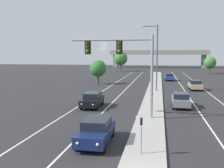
% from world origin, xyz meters
% --- Properties ---
extents(median_island, '(2.40, 110.00, 0.15)m').
position_xyz_m(median_island, '(0.00, 18.00, 0.07)').
color(median_island, '#9E9B93').
rests_on(median_island, ground).
extents(lane_stripe_oncoming_center, '(0.14, 100.00, 0.01)m').
position_xyz_m(lane_stripe_oncoming_center, '(-4.70, 25.00, 0.00)').
color(lane_stripe_oncoming_center, silver).
rests_on(lane_stripe_oncoming_center, ground).
extents(lane_stripe_receding_center, '(0.14, 100.00, 0.01)m').
position_xyz_m(lane_stripe_receding_center, '(4.70, 25.00, 0.00)').
color(lane_stripe_receding_center, silver).
rests_on(lane_stripe_receding_center, ground).
extents(edge_stripe_left, '(0.14, 100.00, 0.01)m').
position_xyz_m(edge_stripe_left, '(-8.00, 25.00, 0.00)').
color(edge_stripe_left, silver).
rests_on(edge_stripe_left, ground).
extents(edge_stripe_right, '(0.14, 100.00, 0.01)m').
position_xyz_m(edge_stripe_right, '(8.00, 25.00, 0.00)').
color(edge_stripe_right, silver).
rests_on(edge_stripe_right, ground).
extents(overhead_signal_mast, '(7.28, 0.44, 7.20)m').
position_xyz_m(overhead_signal_mast, '(-2.24, 12.21, 5.33)').
color(overhead_signal_mast, gray).
rests_on(overhead_signal_mast, median_island).
extents(median_sign_post, '(0.60, 0.10, 2.20)m').
position_xyz_m(median_sign_post, '(-0.20, 3.79, 1.59)').
color(median_sign_post, gray).
rests_on(median_sign_post, median_island).
extents(street_lamp_median, '(2.58, 0.28, 10.00)m').
position_xyz_m(street_lamp_median, '(0.07, 29.49, 5.79)').
color(street_lamp_median, '#4C4C51').
rests_on(street_lamp_median, median_island).
extents(car_oncoming_navy, '(1.90, 4.50, 1.58)m').
position_xyz_m(car_oncoming_navy, '(-3.18, 5.45, 0.82)').
color(car_oncoming_navy, '#141E4C').
rests_on(car_oncoming_navy, ground).
extents(car_oncoming_black, '(1.92, 4.51, 1.58)m').
position_xyz_m(car_oncoming_black, '(-6.38, 16.39, 0.82)').
color(car_oncoming_black, black).
rests_on(car_oncoming_black, ground).
extents(car_receding_grey, '(1.87, 4.49, 1.58)m').
position_xyz_m(car_receding_grey, '(3.04, 18.15, 0.82)').
color(car_receding_grey, slate).
rests_on(car_receding_grey, ground).
extents(car_receding_tan, '(1.88, 4.49, 1.58)m').
position_xyz_m(car_receding_tan, '(6.44, 32.71, 0.82)').
color(car_receding_tan, tan).
rests_on(car_receding_tan, ground).
extents(car_receding_blue, '(1.85, 4.48, 1.58)m').
position_xyz_m(car_receding_blue, '(2.82, 47.24, 0.82)').
color(car_receding_blue, navy).
rests_on(car_receding_blue, ground).
extents(overpass_bridge, '(42.40, 6.40, 7.65)m').
position_xyz_m(overpass_bridge, '(0.00, 104.73, 5.78)').
color(overpass_bridge, gray).
rests_on(overpass_bridge, ground).
extents(tree_far_left_a, '(3.23, 3.23, 4.67)m').
position_xyz_m(tree_far_left_a, '(-10.95, 37.69, 3.04)').
color(tree_far_left_a, '#4C3823').
rests_on(tree_far_left_a, ground).
extents(tree_far_left_b, '(4.65, 4.65, 6.73)m').
position_xyz_m(tree_far_left_b, '(-12.48, 76.56, 4.39)').
color(tree_far_left_b, '#4C3823').
rests_on(tree_far_left_b, ground).
extents(tree_far_right_a, '(3.53, 3.53, 5.11)m').
position_xyz_m(tree_far_right_a, '(15.42, 70.01, 3.33)').
color(tree_far_right_a, '#4C3823').
rests_on(tree_far_right_a, ground).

